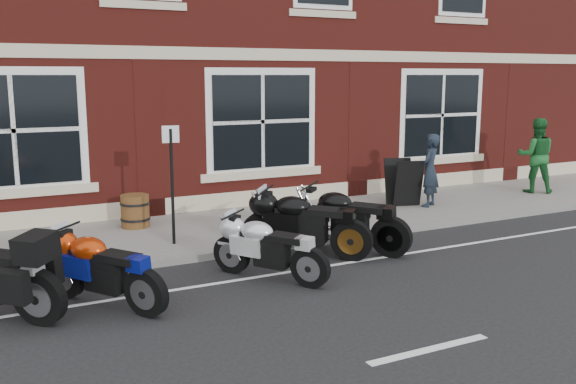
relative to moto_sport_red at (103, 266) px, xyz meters
name	(u,v)px	position (x,y,z in m)	size (l,w,h in m)	color
ground	(300,275)	(2.88, -0.03, -0.53)	(80.00, 80.00, 0.00)	black
sidewalk	(225,229)	(2.88, 2.97, -0.47)	(30.00, 3.00, 0.12)	slate
kerb	(260,249)	(2.88, 1.39, -0.47)	(30.00, 0.16, 0.12)	slate
moto_sport_red	(103,266)	(0.00, 0.00, 0.00)	(1.23, 1.79, 0.93)	black
moto_sport_black	(304,221)	(3.45, 0.88, 0.05)	(1.62, 1.76, 1.01)	black
moto_sport_silver	(268,246)	(2.38, 0.01, -0.03)	(1.14, 1.72, 0.88)	black
moto_naked_black	(346,217)	(4.24, 0.82, 0.05)	(1.38, 1.96, 1.02)	black
pedestrian_left	(430,170)	(7.57, 2.68, 0.39)	(0.58, 0.38, 1.60)	black
pedestrian_right	(536,155)	(10.99, 2.84, 0.50)	(0.89, 0.69, 1.82)	#195825
a_board_sign	(403,182)	(7.13, 3.01, 0.11)	(0.62, 0.41, 1.04)	black
barrel_planter	(135,211)	(1.35, 3.70, -0.10)	(0.56, 0.56, 0.62)	#4E2C14
parking_sign	(172,176)	(1.62, 2.17, 0.76)	(0.29, 0.05, 2.02)	black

